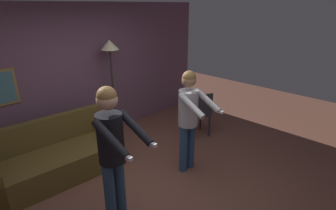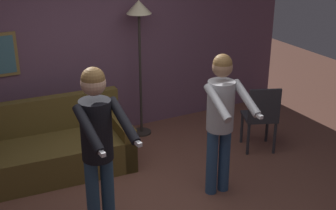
% 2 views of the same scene
% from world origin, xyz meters
% --- Properties ---
extents(ground_plane, '(12.00, 12.00, 0.00)m').
position_xyz_m(ground_plane, '(0.00, 0.00, 0.00)').
color(ground_plane, brown).
extents(back_wall_assembly, '(6.40, 0.09, 2.60)m').
position_xyz_m(back_wall_assembly, '(-0.01, 2.18, 1.30)').
color(back_wall_assembly, '#6D4B61').
rests_on(back_wall_assembly, ground_plane).
extents(couch, '(1.95, 0.98, 0.87)m').
position_xyz_m(couch, '(-0.79, 1.39, 0.28)').
color(couch, brown).
rests_on(couch, ground_plane).
extents(torchiere_lamp, '(0.35, 0.35, 1.95)m').
position_xyz_m(torchiere_lamp, '(0.64, 1.87, 1.64)').
color(torchiere_lamp, '#332D28').
rests_on(torchiere_lamp, ground_plane).
extents(person_standing_left, '(0.47, 0.71, 1.75)m').
position_xyz_m(person_standing_left, '(-0.68, -0.05, 1.07)').
color(person_standing_left, '#2D4B68').
rests_on(person_standing_left, ground_plane).
extents(person_standing_right, '(0.46, 0.69, 1.65)m').
position_xyz_m(person_standing_right, '(0.77, 0.03, 1.00)').
color(person_standing_right, '#2D4C74').
rests_on(person_standing_right, ground_plane).
extents(dining_chair_distant, '(0.55, 0.55, 0.93)m').
position_xyz_m(dining_chair_distant, '(1.82, 0.62, 0.53)').
color(dining_chair_distant, '#2D2D33').
rests_on(dining_chair_distant, ground_plane).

